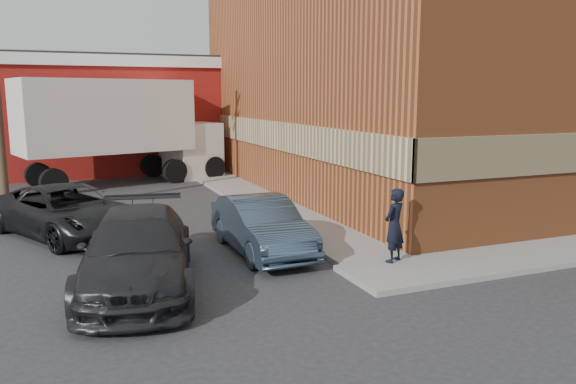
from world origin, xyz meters
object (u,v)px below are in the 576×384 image
object	(u,v)px
brick_building	(433,72)
box_truck	(126,124)
suv_b	(138,251)
man	(394,225)
suv_a	(66,211)
warehouse	(53,114)
sedan	(261,226)

from	to	relation	value
brick_building	box_truck	bearing A→B (deg)	155.81
brick_building	suv_b	bearing A→B (deg)	-146.87
brick_building	man	xyz separation A→B (m)	(-7.65, -9.25, -3.75)
brick_building	suv_a	distance (m)	15.25
brick_building	suv_a	world-z (taller)	brick_building
box_truck	warehouse	bearing A→B (deg)	100.65
brick_building	man	world-z (taller)	brick_building
man	sedan	world-z (taller)	man
man	warehouse	bearing A→B (deg)	-100.10
sedan	suv_b	distance (m)	3.36
sedan	man	bearing A→B (deg)	-43.36
sedan	brick_building	bearing A→B (deg)	34.93
man	suv_a	xyz separation A→B (m)	(-6.61, 5.59, -0.25)
suv_a	box_truck	bearing A→B (deg)	46.03
brick_building	sedan	bearing A→B (deg)	-144.55
suv_a	box_truck	size ratio (longest dim) A/B	0.53
suv_b	box_truck	distance (m)	13.92
warehouse	sedan	bearing A→B (deg)	-75.95
man	suv_b	xyz separation A→B (m)	(-5.37, 0.75, -0.19)
man	box_truck	world-z (taller)	box_truck
sedan	box_truck	xyz separation A→B (m)	(-1.71, 12.34, 1.85)
warehouse	sedan	xyz separation A→B (m)	(4.53, -18.10, -2.14)
brick_building	sedan	distance (m)	12.87
box_truck	brick_building	bearing A→B (deg)	-39.66
brick_building	sedan	xyz separation A→B (m)	(-9.96, -7.09, -4.02)
suv_a	man	bearing A→B (deg)	-68.03
brick_building	warehouse	xyz separation A→B (m)	(-14.50, 11.00, -1.87)
suv_b	brick_building	bearing A→B (deg)	43.80
brick_building	suv_b	size ratio (longest dim) A/B	3.56
man	sedan	size ratio (longest dim) A/B	0.40
suv_b	man	bearing A→B (deg)	2.72
man	suv_a	world-z (taller)	man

